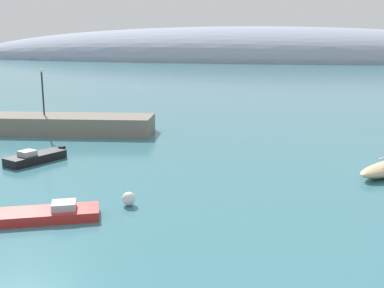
{
  "coord_description": "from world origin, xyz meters",
  "views": [
    {
      "loc": [
        5.5,
        -8.26,
        9.48
      ],
      "look_at": [
        -2.69,
        27.08,
        1.42
      ],
      "focal_mm": 44.85,
      "sensor_mm": 36.0,
      "label": 1
    }
  ],
  "objects_px": {
    "mooring_buoy_white": "(129,199)",
    "harbor_lamp_post": "(42,87)",
    "motorboat_red_foreground": "(50,214)",
    "motorboat_black_alongside_breakwater": "(35,158)"
  },
  "relations": [
    {
      "from": "motorboat_red_foreground",
      "to": "harbor_lamp_post",
      "type": "xyz_separation_m",
      "value": [
        -12.89,
        22.09,
        4.32
      ]
    },
    {
      "from": "mooring_buoy_white",
      "to": "harbor_lamp_post",
      "type": "height_order",
      "value": "harbor_lamp_post"
    },
    {
      "from": "motorboat_red_foreground",
      "to": "mooring_buoy_white",
      "type": "relative_size",
      "value": 7.11
    },
    {
      "from": "motorboat_black_alongside_breakwater",
      "to": "harbor_lamp_post",
      "type": "height_order",
      "value": "harbor_lamp_post"
    },
    {
      "from": "motorboat_red_foreground",
      "to": "mooring_buoy_white",
      "type": "height_order",
      "value": "motorboat_red_foreground"
    },
    {
      "from": "mooring_buoy_white",
      "to": "motorboat_red_foreground",
      "type": "bearing_deg",
      "value": -138.46
    },
    {
      "from": "motorboat_black_alongside_breakwater",
      "to": "mooring_buoy_white",
      "type": "height_order",
      "value": "motorboat_black_alongside_breakwater"
    },
    {
      "from": "mooring_buoy_white",
      "to": "harbor_lamp_post",
      "type": "bearing_deg",
      "value": 130.35
    },
    {
      "from": "motorboat_black_alongside_breakwater",
      "to": "mooring_buoy_white",
      "type": "xyz_separation_m",
      "value": [
        10.57,
        -7.69,
        0.03
      ]
    },
    {
      "from": "motorboat_red_foreground",
      "to": "mooring_buoy_white",
      "type": "bearing_deg",
      "value": 17.5
    }
  ]
}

